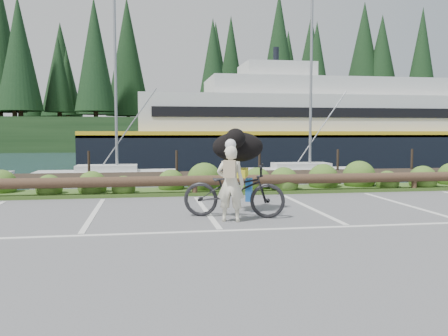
{
  "coord_description": "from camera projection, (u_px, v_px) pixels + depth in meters",
  "views": [
    {
      "loc": [
        -1.37,
        -9.19,
        1.9
      ],
      "look_at": [
        0.28,
        0.95,
        1.1
      ],
      "focal_mm": 38.0,
      "sensor_mm": 36.0,
      "label": 1
    }
  ],
  "objects": [
    {
      "name": "ground",
      "position": [
        218.0,
        227.0,
        9.41
      ],
      "size": [
        72.0,
        72.0,
        0.0
      ],
      "primitive_type": "plane",
      "color": "#575759"
    },
    {
      "name": "harbor_backdrop",
      "position": [
        157.0,
        142.0,
        86.69
      ],
      "size": [
        170.0,
        160.0,
        30.0
      ],
      "color": "#1A313F",
      "rests_on": "ground"
    },
    {
      "name": "vegetation_strip",
      "position": [
        192.0,
        191.0,
        14.62
      ],
      "size": [
        34.0,
        1.6,
        0.1
      ],
      "primitive_type": "cube",
      "color": "#3D5B21",
      "rests_on": "ground"
    },
    {
      "name": "log_rail",
      "position": [
        195.0,
        196.0,
        13.94
      ],
      "size": [
        32.0,
        0.3,
        0.6
      ],
      "primitive_type": null,
      "color": "#443021",
      "rests_on": "ground"
    },
    {
      "name": "bicycle",
      "position": [
        234.0,
        191.0,
        10.46
      ],
      "size": [
        2.39,
        1.45,
        1.18
      ],
      "primitive_type": "imported",
      "rotation": [
        0.0,
        0.0,
        1.26
      ],
      "color": "black",
      "rests_on": "ground"
    },
    {
      "name": "cyclist",
      "position": [
        231.0,
        184.0,
        9.92
      ],
      "size": [
        0.67,
        0.55,
        1.6
      ],
      "primitive_type": "imported",
      "rotation": [
        0.0,
        0.0,
        2.83
      ],
      "color": "#EDE7C9",
      "rests_on": "ground"
    },
    {
      "name": "dog",
      "position": [
        238.0,
        147.0,
        11.09
      ],
      "size": [
        0.93,
        1.33,
        0.7
      ],
      "primitive_type": "ellipsoid",
      "rotation": [
        0.0,
        0.0,
        1.26
      ],
      "color": "black",
      "rests_on": "bicycle"
    }
  ]
}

